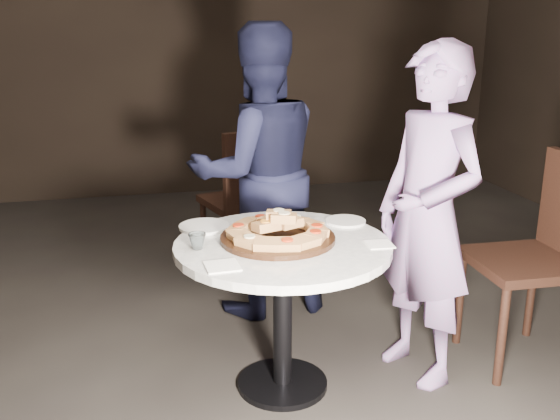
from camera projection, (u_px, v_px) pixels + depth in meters
name	position (u px, v px, depth m)	size (l,w,h in m)	color
floor	(280.00, 377.00, 2.93)	(7.00, 7.00, 0.00)	black
table	(283.00, 271.00, 2.70)	(1.13, 1.13, 0.70)	black
serving_board	(278.00, 238.00, 2.68)	(0.50, 0.50, 0.02)	black
focaccia_pile	(278.00, 228.00, 2.67)	(0.44, 0.44, 0.12)	#AF7844
plate_left	(204.00, 226.00, 2.85)	(0.23, 0.23, 0.01)	white
plate_right	(346.00, 221.00, 2.93)	(0.19, 0.19, 0.01)	white
water_glass	(197.00, 241.00, 2.58)	(0.07, 0.07, 0.07)	silver
napkin_near	(222.00, 266.00, 2.39)	(0.13, 0.13, 0.01)	white
napkin_far	(379.00, 244.00, 2.63)	(0.11, 0.11, 0.01)	white
chair_far	(250.00, 194.00, 3.92)	(0.58, 0.59, 0.99)	black
chair_right	(546.00, 246.00, 2.96)	(0.51, 0.49, 1.01)	black
diner_navy	(259.00, 173.00, 3.43)	(0.78, 0.61, 1.61)	black
diner_teal	(428.00, 217.00, 2.77)	(0.56, 0.37, 1.54)	slate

